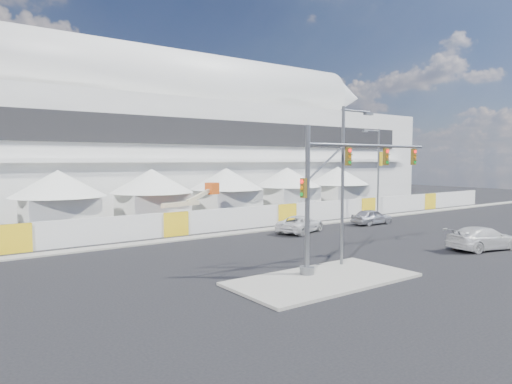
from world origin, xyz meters
TOP-DOWN VIEW (x-y plane):
  - ground at (0.00, 0.00)m, footprint 160.00×160.00m
  - median_island at (-6.00, -3.00)m, footprint 10.00×5.00m
  - far_curb at (20.00, 12.50)m, footprint 80.00×1.20m
  - stadium at (8.71, 41.50)m, footprint 80.00×24.80m
  - tent_row at (0.50, 24.00)m, footprint 53.40×8.40m
  - hoarding_fence at (6.00, 14.50)m, footprint 70.00×0.25m
  - scaffold_tower at (46.00, 36.00)m, footprint 4.40×4.40m
  - sedan_silver at (12.57, 9.35)m, footprint 1.94×4.52m
  - pickup_curb at (3.60, 9.69)m, footprint 4.26×5.87m
  - pickup_near at (8.98, -3.58)m, footprint 3.44×5.93m
  - lot_car_a at (14.10, 19.26)m, footprint 3.86×4.89m
  - lot_car_b at (22.99, 17.83)m, footprint 2.13×4.83m
  - traffic_mast at (-4.09, -1.91)m, footprint 10.42×0.78m
  - streetlight_median at (-2.68, -1.37)m, footprint 2.56×0.26m
  - streetlight_curb at (17.09, 12.50)m, footprint 2.86×0.64m
  - boom_lift at (-4.38, 17.43)m, footprint 8.30×2.83m

SIDE VIEW (x-z plane):
  - ground at x=0.00m, z-range 0.00..0.00m
  - far_curb at x=20.00m, z-range 0.00..0.12m
  - median_island at x=-6.00m, z-range 0.00..0.15m
  - pickup_curb at x=3.60m, z-range 0.00..1.48m
  - sedan_silver at x=12.57m, z-range 0.00..1.52m
  - lot_car_a at x=14.10m, z-range 0.00..1.56m
  - lot_car_b at x=22.99m, z-range 0.00..1.62m
  - pickup_near at x=8.98m, z-range 0.00..1.62m
  - hoarding_fence at x=6.00m, z-range 0.00..2.00m
  - boom_lift at x=-4.38m, z-range -0.95..3.15m
  - tent_row at x=0.50m, z-range 0.45..5.85m
  - traffic_mast at x=-4.09m, z-range 0.57..8.59m
  - streetlight_median at x=-2.68m, z-range 0.84..10.10m
  - streetlight_curb at x=17.09m, z-range 0.77..10.44m
  - scaffold_tower at x=46.00m, z-range 0.00..12.00m
  - stadium at x=8.71m, z-range -1.54..20.44m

